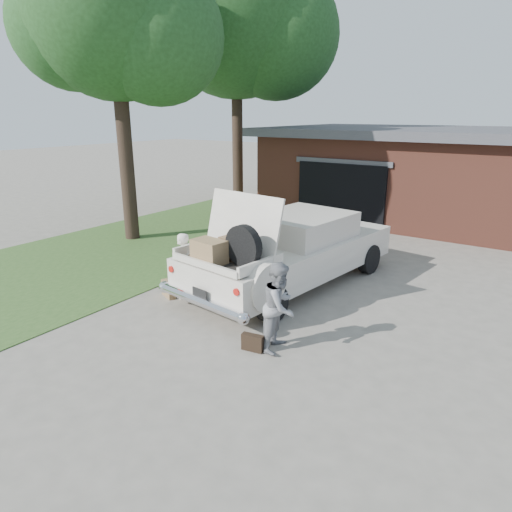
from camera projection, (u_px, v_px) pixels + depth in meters
The scene contains 10 objects.
ground at pixel (239, 316), 9.02m from camera, with size 90.00×90.00×0.00m, color gray.
grass_strip at pixel (155, 240), 14.34m from camera, with size 6.00×16.00×0.02m, color #2D4C1E.
house at pixel (442, 173), 17.02m from camera, with size 12.80×7.80×3.30m.
tree_left at pixel (116, 19), 12.66m from camera, with size 5.75×5.00×9.13m.
tree_back at pixel (238, 21), 17.48m from camera, with size 7.38×6.42×10.74m.
sedan at pixel (291, 250), 10.46m from camera, with size 2.91×5.94×2.34m.
woman_left at pixel (182, 266), 9.76m from camera, with size 0.52×0.34×1.44m, color white.
woman_right at pixel (280, 306), 7.60m from camera, with size 0.75×0.58×1.54m, color gray.
suitcase_left at pixel (168, 289), 9.94m from camera, with size 0.45×0.14×0.35m, color #9B794F.
suitcase_right at pixel (253, 343), 7.69m from camera, with size 0.38×0.12×0.29m, color black.
Camera 1 is at (4.93, -6.61, 3.86)m, focal length 32.00 mm.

